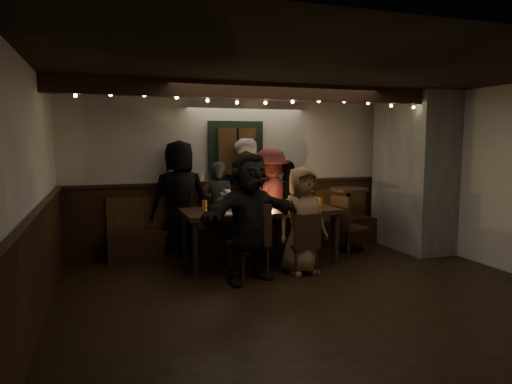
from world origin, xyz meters
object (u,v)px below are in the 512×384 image
object	(u,v)px
person_d	(271,200)
chair_near_right	(305,240)
chair_near_left	(252,237)
person_e	(289,204)
person_g	(302,220)
person_f	(249,217)
high_top	(348,211)
dining_table	(260,214)
person_c	(243,197)
person_b	(219,208)
chair_end	(345,222)
person_a	(180,199)

from	to	relation	value
person_d	chair_near_right	bearing A→B (deg)	64.83
chair_near_left	person_e	distance (m)	1.88
person_g	person_f	bearing A→B (deg)	-175.80
high_top	person_d	xyz separation A→B (m)	(-1.24, 0.38, 0.19)
dining_table	person_c	bearing A→B (deg)	95.72
person_d	person_e	size ratio (longest dim) A/B	1.13
person_e	person_g	size ratio (longest dim) A/B	1.01
dining_table	person_e	bearing A→B (deg)	44.36
chair_near_right	person_e	size ratio (longest dim) A/B	0.57
chair_near_left	person_b	xyz separation A→B (m)	(-0.10, 1.41, 0.19)
dining_table	person_f	bearing A→B (deg)	-118.29
person_b	person_e	bearing A→B (deg)	-155.45
chair_near_left	chair_near_right	size ratio (longest dim) A/B	1.18
chair_near_right	person_c	xyz separation A→B (m)	(-0.44, 1.40, 0.45)
chair_near_left	chair_end	bearing A→B (deg)	21.52
person_d	dining_table	bearing A→B (deg)	35.87
chair_end	person_g	xyz separation A→B (m)	(-1.05, -0.65, 0.20)
chair_near_left	high_top	size ratio (longest dim) A/B	0.97
person_a	person_g	xyz separation A→B (m)	(1.44, -1.46, -0.18)
high_top	person_c	bearing A→B (deg)	170.01
chair_end	chair_near_left	bearing A→B (deg)	-158.48
chair_end	person_b	distance (m)	2.03
dining_table	high_top	world-z (taller)	high_top
chair_end	dining_table	bearing A→B (deg)	179.03
person_c	person_g	distance (m)	1.40
chair_near_left	person_f	bearing A→B (deg)	-131.38
person_c	person_e	distance (m)	0.86
chair_near_left	person_c	bearing A→B (deg)	77.55
person_f	person_d	bearing A→B (deg)	42.12
person_c	person_e	size ratio (longest dim) A/B	1.24
high_top	person_g	size ratio (longest dim) A/B	0.70
person_a	person_g	bearing A→B (deg)	130.17
person_d	person_f	xyz separation A→B (m)	(-0.86, -1.52, 0.00)
person_b	person_c	world-z (taller)	person_c
chair_end	person_e	xyz separation A→B (m)	(-0.65, 0.78, 0.21)
person_d	person_b	bearing A→B (deg)	-20.81
person_e	high_top	bearing A→B (deg)	134.51
dining_table	chair_end	xyz separation A→B (m)	(1.42, -0.02, -0.20)
person_d	person_g	xyz separation A→B (m)	(-0.06, -1.39, -0.11)
dining_table	chair_near_right	world-z (taller)	dining_table
high_top	person_b	bearing A→B (deg)	170.79
high_top	person_c	distance (m)	1.79
person_e	person_f	bearing A→B (deg)	32.05
person_e	person_g	world-z (taller)	person_e
person_a	high_top	bearing A→B (deg)	166.15
person_g	person_d	bearing A→B (deg)	82.72
chair_near_right	person_g	bearing A→B (deg)	91.03
person_g	chair_near_left	bearing A→B (deg)	179.17
chair_near_right	person_c	world-z (taller)	person_c
chair_near_right	person_b	size ratio (longest dim) A/B	0.57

